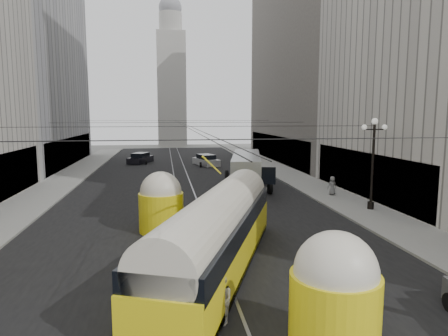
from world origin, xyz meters
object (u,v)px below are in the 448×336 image
object	(u,v)px
streetcar	(218,232)
pedestrian_crossing_b	(222,300)
city_bus	(246,169)
pedestrian_sidewalk_right	(332,186)

from	to	relation	value
streetcar	pedestrian_crossing_b	bearing A→B (deg)	-96.28
pedestrian_crossing_b	city_bus	bearing A→B (deg)	147.61
city_bus	pedestrian_crossing_b	size ratio (longest dim) A/B	7.52
city_bus	pedestrian_sidewalk_right	size ratio (longest dim) A/B	7.94
pedestrian_crossing_b	pedestrian_sidewalk_right	xyz separation A→B (m)	(11.95, 18.80, 0.11)
city_bus	pedestrian_crossing_b	world-z (taller)	city_bus
streetcar	pedestrian_crossing_b	world-z (taller)	streetcar
city_bus	pedestrian_sidewalk_right	distance (m)	8.48
city_bus	pedestrian_sidewalk_right	world-z (taller)	city_bus
streetcar	pedestrian_crossing_b	xyz separation A→B (m)	(-0.49, -4.45, -0.92)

